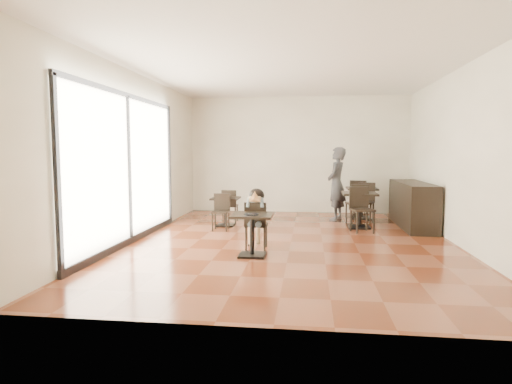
% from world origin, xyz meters
% --- Properties ---
extents(floor, '(6.00, 8.00, 0.01)m').
position_xyz_m(floor, '(0.00, 0.00, 0.00)').
color(floor, brown).
rests_on(floor, ground).
extents(ceiling, '(6.00, 8.00, 0.01)m').
position_xyz_m(ceiling, '(0.00, 0.00, 3.20)').
color(ceiling, white).
rests_on(ceiling, floor).
extents(wall_back, '(6.00, 0.01, 3.20)m').
position_xyz_m(wall_back, '(0.00, 4.00, 1.60)').
color(wall_back, white).
rests_on(wall_back, floor).
extents(wall_front, '(6.00, 0.01, 3.20)m').
position_xyz_m(wall_front, '(0.00, -4.00, 1.60)').
color(wall_front, white).
rests_on(wall_front, floor).
extents(wall_left, '(0.01, 8.00, 3.20)m').
position_xyz_m(wall_left, '(-3.00, 0.00, 1.60)').
color(wall_left, white).
rests_on(wall_left, floor).
extents(wall_right, '(0.01, 8.00, 3.20)m').
position_xyz_m(wall_right, '(3.00, 0.00, 1.60)').
color(wall_right, white).
rests_on(wall_right, floor).
extents(storefront_window, '(0.04, 4.50, 2.60)m').
position_xyz_m(storefront_window, '(-2.97, -0.50, 1.40)').
color(storefront_window, white).
rests_on(storefront_window, floor).
extents(child_table, '(0.65, 0.65, 0.69)m').
position_xyz_m(child_table, '(-0.58, -1.20, 0.35)').
color(child_table, black).
rests_on(child_table, floor).
extents(child_chair, '(0.37, 0.37, 0.83)m').
position_xyz_m(child_chair, '(-0.58, -0.65, 0.42)').
color(child_chair, black).
rests_on(child_chair, floor).
extents(child, '(0.37, 0.52, 1.05)m').
position_xyz_m(child, '(-0.58, -0.65, 0.52)').
color(child, slate).
rests_on(child, child_chair).
extents(plate, '(0.23, 0.23, 0.01)m').
position_xyz_m(plate, '(-0.58, -1.30, 0.70)').
color(plate, black).
rests_on(plate, child_table).
extents(pizza_slice, '(0.24, 0.19, 0.06)m').
position_xyz_m(pizza_slice, '(-0.58, -0.84, 0.91)').
color(pizza_slice, '#EFD081').
rests_on(pizza_slice, child).
extents(adult_patron, '(0.62, 0.76, 1.80)m').
position_xyz_m(adult_patron, '(1.00, 2.71, 0.90)').
color(adult_patron, '#3E3F43').
rests_on(adult_patron, floor).
extents(cafe_table_mid, '(0.92, 0.92, 0.79)m').
position_xyz_m(cafe_table_mid, '(1.44, 1.66, 0.39)').
color(cafe_table_mid, black).
rests_on(cafe_table_mid, floor).
extents(cafe_table_left, '(0.62, 0.62, 0.65)m').
position_xyz_m(cafe_table_left, '(-1.56, 1.54, 0.33)').
color(cafe_table_left, black).
rests_on(cafe_table_left, floor).
extents(cafe_table_back, '(0.94, 0.94, 0.79)m').
position_xyz_m(cafe_table_back, '(1.65, 3.01, 0.39)').
color(cafe_table_back, black).
rests_on(cafe_table_back, floor).
extents(chair_mid_a, '(0.52, 0.52, 0.95)m').
position_xyz_m(chair_mid_a, '(1.44, 2.21, 0.47)').
color(chair_mid_a, black).
rests_on(chair_mid_a, floor).
extents(chair_mid_b, '(0.52, 0.52, 0.95)m').
position_xyz_m(chair_mid_b, '(1.44, 1.11, 0.47)').
color(chair_mid_b, black).
rests_on(chair_mid_b, floor).
extents(chair_left_a, '(0.36, 0.36, 0.78)m').
position_xyz_m(chair_left_a, '(-1.56, 2.09, 0.39)').
color(chair_left_a, black).
rests_on(chair_left_a, floor).
extents(chair_left_b, '(0.36, 0.36, 0.78)m').
position_xyz_m(chair_left_b, '(-1.56, 0.99, 0.39)').
color(chair_left_b, black).
rests_on(chair_left_b, floor).
extents(chair_back_a, '(0.54, 0.54, 0.94)m').
position_xyz_m(chair_back_a, '(1.65, 3.50, 0.47)').
color(chair_back_a, black).
rests_on(chair_back_a, floor).
extents(chair_back_b, '(0.54, 0.54, 0.94)m').
position_xyz_m(chair_back_b, '(1.65, 2.46, 0.47)').
color(chair_back_b, black).
rests_on(chair_back_b, floor).
extents(service_counter, '(0.60, 2.40, 1.00)m').
position_xyz_m(service_counter, '(2.65, 2.00, 0.50)').
color(service_counter, black).
rests_on(service_counter, floor).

